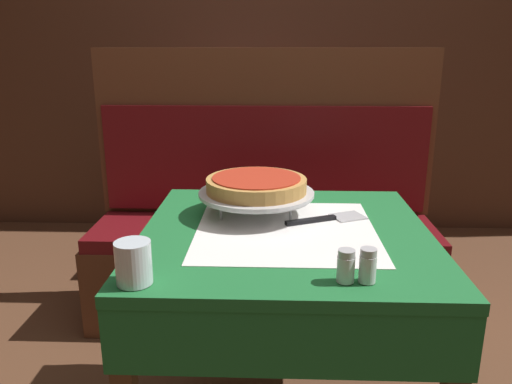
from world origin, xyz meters
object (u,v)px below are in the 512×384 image
at_px(deep_dish_pizza, 256,184).
at_px(pepper_shaker, 368,266).
at_px(dining_table_front, 285,266).
at_px(pizza_server, 327,219).
at_px(water_glass_near, 134,263).
at_px(salt_shaker, 346,266).
at_px(condiment_caddy, 249,129).
at_px(dining_table_rear, 242,156).
at_px(pizza_pan_stand, 256,194).
at_px(booth_bench, 264,242).

distance_m(deep_dish_pizza, pepper_shaker, 0.53).
distance_m(dining_table_front, pepper_shaker, 0.39).
xyz_separation_m(pizza_server, water_glass_near, (-0.47, -0.43, 0.04)).
xyz_separation_m(salt_shaker, condiment_caddy, (-0.31, 1.85, 0.01)).
xyz_separation_m(deep_dish_pizza, pizza_server, (0.21, -0.05, -0.09)).
bearing_deg(deep_dish_pizza, dining_table_rear, 95.48).
bearing_deg(dining_table_rear, condiment_caddy, -0.57).
bearing_deg(pizza_server, deep_dish_pizza, 167.15).
relative_size(water_glass_near, salt_shaker, 1.29).
bearing_deg(pepper_shaker, dining_table_rear, 102.05).
xyz_separation_m(pizza_server, salt_shaker, (-0.00, -0.41, 0.03)).
xyz_separation_m(pepper_shaker, condiment_caddy, (-0.35, 1.85, 0.00)).
xyz_separation_m(pizza_server, pepper_shaker, (0.05, -0.41, 0.03)).
height_order(dining_table_rear, pizza_server, pizza_server).
bearing_deg(condiment_caddy, deep_dish_pizza, -86.22).
height_order(dining_table_rear, pepper_shaker, pepper_shaker).
xyz_separation_m(dining_table_front, pizza_pan_stand, (-0.09, 0.13, 0.17)).
height_order(pizza_pan_stand, deep_dish_pizza, deep_dish_pizza).
relative_size(dining_table_front, pepper_shaker, 10.37).
xyz_separation_m(pizza_pan_stand, deep_dish_pizza, (0.00, -0.00, 0.03)).
bearing_deg(dining_table_rear, deep_dish_pizza, -84.52).
xyz_separation_m(dining_table_front, pepper_shaker, (0.17, -0.32, 0.15)).
relative_size(dining_table_rear, salt_shaker, 10.07).
bearing_deg(water_glass_near, pizza_server, 42.70).
bearing_deg(pepper_shaker, pizza_server, 96.56).
bearing_deg(dining_table_rear, booth_bench, -78.59).
bearing_deg(pepper_shaker, dining_table_front, 118.36).
relative_size(dining_table_rear, pizza_pan_stand, 2.13).
xyz_separation_m(pizza_pan_stand, condiment_caddy, (-0.09, 1.39, -0.02)).
bearing_deg(salt_shaker, pepper_shaker, -0.00).
bearing_deg(condiment_caddy, dining_table_rear, 179.43).
xyz_separation_m(water_glass_near, condiment_caddy, (0.16, 1.87, -0.00)).
distance_m(dining_table_rear, pizza_server, 1.49).
xyz_separation_m(dining_table_rear, pepper_shaker, (0.39, -1.85, 0.15)).
relative_size(dining_table_rear, booth_bench, 0.49).
height_order(booth_bench, pizza_pan_stand, booth_bench).
xyz_separation_m(water_glass_near, salt_shaker, (0.46, 0.02, -0.01)).
distance_m(dining_table_front, booth_bench, 0.86).
bearing_deg(pizza_pan_stand, booth_bench, 89.11).
bearing_deg(water_glass_near, dining_table_front, 45.34).
height_order(pizza_pan_stand, water_glass_near, water_glass_near).
relative_size(dining_table_rear, deep_dish_pizza, 2.46).
bearing_deg(condiment_caddy, pizza_pan_stand, -86.22).
distance_m(pepper_shaker, condiment_caddy, 1.88).
height_order(dining_table_rear, deep_dish_pizza, deep_dish_pizza).
distance_m(booth_bench, salt_shaker, 1.22).
relative_size(booth_bench, pepper_shaker, 19.76).
relative_size(booth_bench, water_glass_near, 16.12).
height_order(dining_table_front, dining_table_rear, dining_table_rear).
distance_m(deep_dish_pizza, water_glass_near, 0.54).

